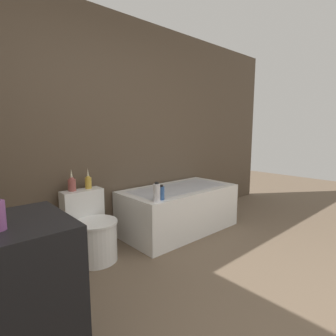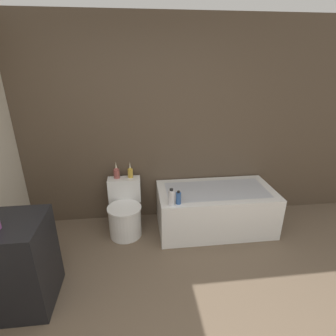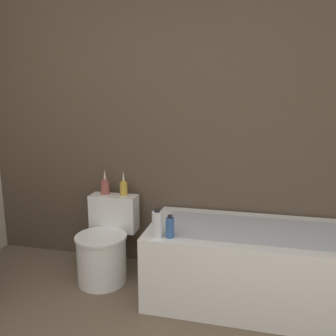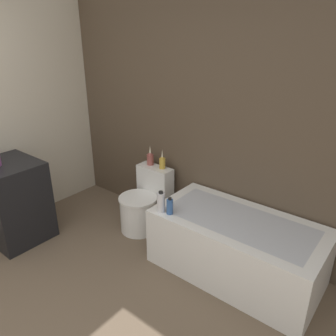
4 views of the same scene
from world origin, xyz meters
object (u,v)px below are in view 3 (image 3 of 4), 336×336
at_px(bathtub, 247,263).
at_px(vase_silver, 124,187).
at_px(vase_gold, 105,186).
at_px(shampoo_bottle_tall, 157,224).
at_px(toilet, 105,246).
at_px(shampoo_bottle_short, 170,227).

bearing_deg(bathtub, vase_silver, 165.69).
xyz_separation_m(vase_gold, shampoo_bottle_tall, (0.64, -0.58, -0.09)).
xyz_separation_m(bathtub, vase_gold, (-1.26, 0.28, 0.46)).
distance_m(vase_gold, shampoo_bottle_tall, 0.87).
bearing_deg(vase_silver, toilet, -110.37).
xyz_separation_m(bathtub, shampoo_bottle_tall, (-0.62, -0.30, 0.37)).
bearing_deg(shampoo_bottle_short, vase_gold, 142.25).
xyz_separation_m(vase_gold, shampoo_bottle_short, (0.72, -0.56, -0.11)).
bearing_deg(vase_gold, vase_silver, -0.20).
relative_size(toilet, shampoo_bottle_tall, 3.27).
height_order(bathtub, toilet, toilet).
bearing_deg(shampoo_bottle_tall, vase_silver, 128.58).
xyz_separation_m(toilet, shampoo_bottle_tall, (0.55, -0.34, 0.37)).
bearing_deg(bathtub, shampoo_bottle_tall, -153.79).
bearing_deg(shampoo_bottle_tall, shampoo_bottle_short, 13.79).
relative_size(vase_silver, shampoo_bottle_short, 1.37).
relative_size(bathtub, vase_silver, 6.74).
bearing_deg(vase_silver, vase_gold, 179.80).
xyz_separation_m(toilet, shampoo_bottle_short, (0.64, -0.32, 0.35)).
bearing_deg(shampoo_bottle_tall, bathtub, 26.21).
bearing_deg(vase_silver, shampoo_bottle_tall, -51.42).
distance_m(toilet, vase_silver, 0.52).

